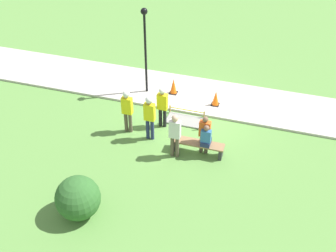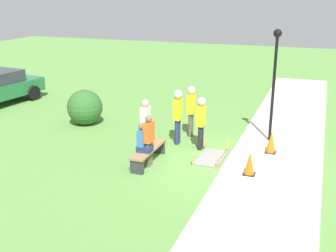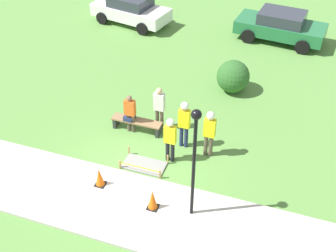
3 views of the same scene
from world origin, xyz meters
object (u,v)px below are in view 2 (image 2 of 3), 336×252
Objects in this scene: traffic_cone_near_patch at (250,163)px; person_seated_on_bench at (143,140)px; worker_supervisor at (201,119)px; park_bench at (148,152)px; worker_assistant at (178,112)px; traffic_cone_far_patch at (271,142)px; bystander_in_orange_shirt at (149,138)px; lamppost_near at (275,69)px; worker_trainee at (191,106)px; bystander_in_gray_shirt at (146,123)px.

person_seated_on_bench is at bearing 95.27° from traffic_cone_near_patch.
park_bench is at bearing 145.74° from worker_supervisor.
worker_assistant is (1.94, 2.84, 0.74)m from traffic_cone_near_patch.
worker_supervisor reaches higher than park_bench.
park_bench is at bearing -9.87° from person_seated_on_bench.
bystander_in_orange_shirt reaches higher than traffic_cone_far_patch.
traffic_cone_far_patch is at bearing -57.39° from bystander_in_orange_shirt.
lamppost_near is (3.13, -3.29, 2.27)m from park_bench.
worker_supervisor is 0.94× the size of worker_assistant.
worker_supervisor is at bearing -148.76° from worker_trainee.
worker_supervisor is at bearing 95.72° from traffic_cone_far_patch.
park_bench is 1.11m from bystander_in_gray_shirt.
traffic_cone_far_patch is at bearing -107.40° from worker_trainee.
worker_assistant is (2.23, -0.33, 0.34)m from person_seated_on_bench.
worker_trainee is at bearing 31.24° from worker_supervisor.
lamppost_near is (0.23, -2.82, 1.48)m from worker_trainee.
bystander_in_gray_shirt reaches higher than traffic_cone_far_patch.
lamppost_near is (3.42, -3.34, 1.78)m from person_seated_on_bench.
bystander_in_gray_shirt is at bearing 107.13° from traffic_cone_far_patch.
worker_assistant is (-0.01, 3.19, 0.71)m from traffic_cone_far_patch.
park_bench is 5.08m from lamppost_near.
bystander_in_gray_shirt is (-0.97, 1.59, -0.04)m from worker_supervisor.
person_seated_on_bench is 0.50× the size of worker_supervisor.
lamppost_near is (3.33, -3.18, 1.72)m from bystander_in_orange_shirt.
worker_supervisor is at bearing -29.12° from bystander_in_orange_shirt.
person_seated_on_bench is 0.56× the size of bystander_in_orange_shirt.
worker_trainee is at bearing 94.74° from lamppost_near.
traffic_cone_far_patch is 0.38× the size of park_bench.
worker_trainee is 0.49× the size of lamppost_near.
lamppost_near reaches higher than person_seated_on_bench.
person_seated_on_bench is at bearing 171.49° from worker_assistant.
lamppost_near is at bearing -57.31° from bystander_in_gray_shirt.
bystander_in_gray_shirt is at bearing 19.03° from person_seated_on_bench.
person_seated_on_bench is at bearing 120.38° from bystander_in_orange_shirt.
person_seated_on_bench is 2.28m from worker_assistant.
person_seated_on_bench is (-0.29, 3.17, 0.40)m from traffic_cone_near_patch.
bystander_in_orange_shirt is at bearing 175.21° from worker_assistant.
worker_trainee is at bearing -10.78° from worker_assistant.
lamppost_near is at bearing -43.68° from bystander_in_orange_shirt.
bystander_in_gray_shirt is (-1.18, 0.70, -0.13)m from worker_assistant.
traffic_cone_near_patch is at bearing 169.72° from traffic_cone_far_patch.
traffic_cone_near_patch is 0.37× the size of bystander_in_gray_shirt.
worker_supervisor is (2.02, -1.23, 0.24)m from person_seated_on_bench.
worker_assistant is at bearing 111.64° from lamppost_near.
worker_trainee reaches higher than person_seated_on_bench.
bystander_in_gray_shirt reaches higher than bystander_in_orange_shirt.
worker_supervisor is 0.96× the size of worker_trainee.
worker_supervisor is (1.72, 1.94, 0.64)m from traffic_cone_near_patch.
traffic_cone_near_patch is 0.93× the size of traffic_cone_far_patch.
person_seated_on_bench is 5.10m from lamppost_near.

